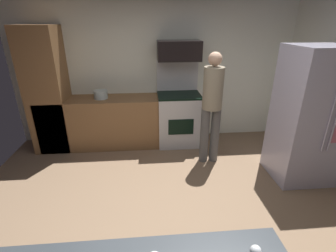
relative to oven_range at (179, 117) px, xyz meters
name	(u,v)px	position (x,y,z in m)	size (l,w,h in m)	color
ground_plane	(170,217)	(-0.35, -1.97, -0.53)	(5.20, 4.80, 0.02)	#7D624A
wall_back	(158,71)	(-0.35, 0.37, 0.78)	(5.20, 0.12, 2.60)	silver
lower_cabinet_run	(111,122)	(-1.25, 0.01, -0.07)	(2.40, 0.60, 0.90)	brown
cabinet_column	(48,91)	(-2.25, 0.01, 0.53)	(0.60, 0.60, 2.10)	brown
oven_range	(179,117)	(0.00, 0.00, 0.00)	(0.76, 0.65, 1.52)	silver
microwave	(179,51)	(0.00, 0.09, 1.17)	(0.74, 0.38, 0.33)	black
refrigerator	(312,116)	(1.68, -1.26, 0.42)	(0.87, 0.76, 1.88)	#B6B1C8
person_cook	(212,104)	(0.41, -0.73, 0.47)	(0.31, 0.30, 1.75)	#545454
stock_pot	(101,94)	(-1.37, 0.01, 0.46)	(0.24, 0.24, 0.14)	#B3C3C0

